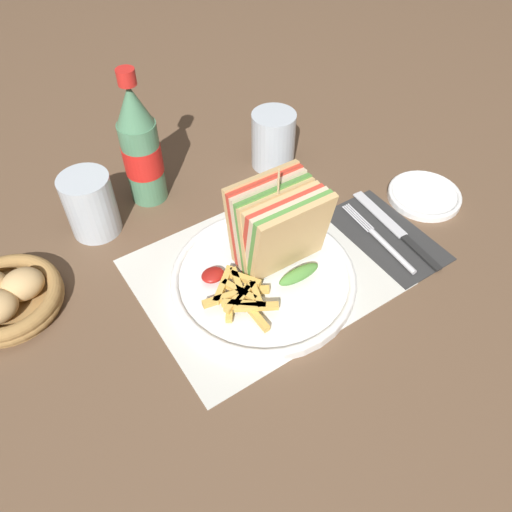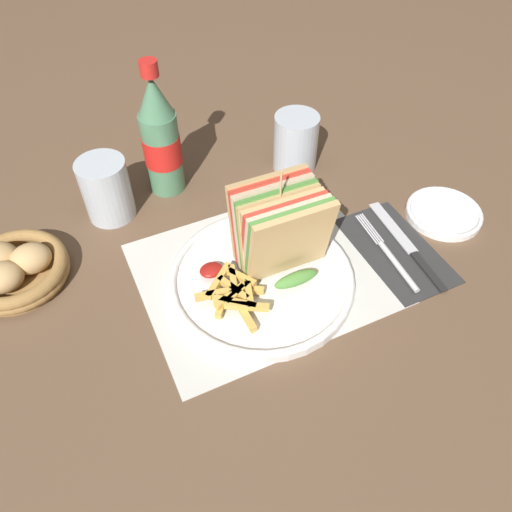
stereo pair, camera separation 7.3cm
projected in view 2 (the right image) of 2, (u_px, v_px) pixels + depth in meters
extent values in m
plane|color=brown|center=(247.00, 276.00, 0.75)|extent=(4.00, 4.00, 0.00)
cube|color=silver|center=(263.00, 273.00, 0.76)|extent=(0.36, 0.29, 0.00)
cylinder|color=white|center=(262.00, 280.00, 0.74)|extent=(0.27, 0.27, 0.01)
torus|color=white|center=(262.00, 277.00, 0.73)|extent=(0.27, 0.27, 0.01)
cube|color=tan|center=(291.00, 243.00, 0.68)|extent=(0.12, 0.03, 0.12)
cube|color=#518E3D|center=(288.00, 240.00, 0.69)|extent=(0.12, 0.03, 0.12)
cube|color=beige|center=(285.00, 236.00, 0.70)|extent=(0.12, 0.03, 0.12)
cube|color=red|center=(282.00, 232.00, 0.70)|extent=(0.12, 0.03, 0.12)
cube|color=tan|center=(279.00, 229.00, 0.71)|extent=(0.12, 0.03, 0.12)
ellipsoid|color=#518E3D|center=(296.00, 279.00, 0.71)|extent=(0.07, 0.02, 0.02)
cube|color=tan|center=(281.00, 232.00, 0.71)|extent=(0.12, 0.03, 0.12)
cube|color=#518E3D|center=(278.00, 227.00, 0.71)|extent=(0.12, 0.03, 0.12)
cube|color=beige|center=(275.00, 222.00, 0.72)|extent=(0.12, 0.03, 0.12)
cube|color=red|center=(272.00, 217.00, 0.72)|extent=(0.12, 0.03, 0.12)
cube|color=tan|center=(270.00, 213.00, 0.73)|extent=(0.12, 0.03, 0.12)
ellipsoid|color=#518E3D|center=(280.00, 255.00, 0.74)|extent=(0.07, 0.02, 0.02)
cylinder|color=tan|center=(281.00, 219.00, 0.69)|extent=(0.00, 0.00, 0.16)
cube|color=gold|center=(242.00, 288.00, 0.71)|extent=(0.06, 0.06, 0.01)
cube|color=gold|center=(242.00, 310.00, 0.68)|extent=(0.01, 0.07, 0.01)
cube|color=gold|center=(248.00, 289.00, 0.70)|extent=(0.04, 0.03, 0.01)
cube|color=gold|center=(222.00, 304.00, 0.69)|extent=(0.03, 0.04, 0.01)
cube|color=gold|center=(219.00, 281.00, 0.70)|extent=(0.06, 0.05, 0.01)
cube|color=gold|center=(215.00, 294.00, 0.69)|extent=(0.06, 0.02, 0.01)
cube|color=gold|center=(230.00, 296.00, 0.69)|extent=(0.05, 0.03, 0.01)
cube|color=gold|center=(233.00, 280.00, 0.70)|extent=(0.02, 0.05, 0.01)
cube|color=gold|center=(235.00, 303.00, 0.68)|extent=(0.05, 0.04, 0.01)
cube|color=gold|center=(242.00, 278.00, 0.71)|extent=(0.03, 0.04, 0.01)
cube|color=gold|center=(249.00, 295.00, 0.69)|extent=(0.02, 0.05, 0.01)
cube|color=gold|center=(233.00, 289.00, 0.69)|extent=(0.03, 0.05, 0.01)
cube|color=gold|center=(247.00, 306.00, 0.67)|extent=(0.06, 0.04, 0.01)
cube|color=gold|center=(237.00, 293.00, 0.69)|extent=(0.05, 0.03, 0.01)
ellipsoid|color=maroon|center=(211.00, 270.00, 0.73)|extent=(0.03, 0.03, 0.01)
cube|color=#2D2D2D|center=(396.00, 249.00, 0.79)|extent=(0.11, 0.20, 0.00)
cylinder|color=silver|center=(398.00, 266.00, 0.76)|extent=(0.02, 0.10, 0.01)
cylinder|color=silver|center=(366.00, 230.00, 0.81)|extent=(0.01, 0.07, 0.00)
cylinder|color=silver|center=(369.00, 229.00, 0.81)|extent=(0.01, 0.07, 0.00)
cylinder|color=silver|center=(371.00, 228.00, 0.81)|extent=(0.01, 0.07, 0.00)
cylinder|color=silver|center=(373.00, 228.00, 0.81)|extent=(0.01, 0.07, 0.00)
cube|color=black|center=(428.00, 271.00, 0.75)|extent=(0.02, 0.08, 0.00)
cube|color=silver|center=(393.00, 227.00, 0.82)|extent=(0.03, 0.12, 0.00)
cylinder|color=#4C7F5B|center=(163.00, 153.00, 0.84)|extent=(0.06, 0.06, 0.15)
cylinder|color=red|center=(162.00, 149.00, 0.84)|extent=(0.06, 0.06, 0.05)
cone|color=#4C7F5B|center=(153.00, 96.00, 0.76)|extent=(0.06, 0.06, 0.07)
cylinder|color=red|center=(149.00, 68.00, 0.73)|extent=(0.03, 0.03, 0.02)
cylinder|color=silver|center=(296.00, 142.00, 0.90)|extent=(0.08, 0.08, 0.10)
cylinder|color=black|center=(295.00, 158.00, 0.92)|extent=(0.07, 0.07, 0.04)
cylinder|color=silver|center=(106.00, 189.00, 0.81)|extent=(0.08, 0.08, 0.10)
cylinder|color=black|center=(111.00, 205.00, 0.83)|extent=(0.07, 0.07, 0.04)
cylinder|color=olive|center=(18.00, 276.00, 0.75)|extent=(0.14, 0.14, 0.01)
torus|color=olive|center=(17.00, 273.00, 0.74)|extent=(0.15, 0.15, 0.02)
torus|color=olive|center=(14.00, 268.00, 0.73)|extent=(0.15, 0.15, 0.02)
ellipsoid|color=tan|center=(31.00, 258.00, 0.73)|extent=(0.06, 0.05, 0.04)
ellipsoid|color=tan|center=(3.00, 277.00, 0.71)|extent=(0.06, 0.05, 0.04)
cylinder|color=white|center=(443.00, 214.00, 0.84)|extent=(0.13, 0.13, 0.01)
torus|color=white|center=(444.00, 211.00, 0.84)|extent=(0.13, 0.13, 0.01)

